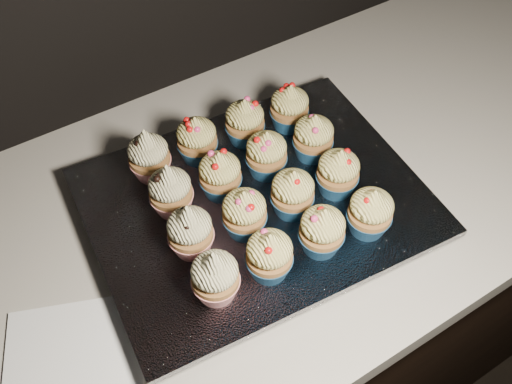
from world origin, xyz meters
TOP-DOWN VIEW (x-y plane):
  - cabinet at (0.00, 1.70)m, footprint 2.40×0.60m
  - worktop at (0.00, 1.70)m, footprint 2.44×0.64m
  - napkin at (-0.42, 1.59)m, footprint 0.22×0.22m
  - baking_tray at (-0.09, 1.67)m, footprint 0.47×0.38m
  - foil_lining at (-0.09, 1.67)m, footprint 0.51×0.42m
  - cupcake_0 at (-0.22, 1.56)m, footprint 0.06×0.06m
  - cupcake_1 at (-0.15, 1.55)m, footprint 0.06×0.06m
  - cupcake_2 at (-0.06, 1.55)m, footprint 0.06×0.06m
  - cupcake_3 at (0.01, 1.54)m, footprint 0.06×0.06m
  - cupcake_4 at (-0.21, 1.64)m, footprint 0.06×0.06m
  - cupcake_5 at (-0.14, 1.63)m, footprint 0.06×0.06m
  - cupcake_6 at (-0.06, 1.62)m, footprint 0.06×0.06m
  - cupcake_7 at (0.02, 1.62)m, footprint 0.06×0.06m
  - cupcake_8 at (-0.21, 1.72)m, footprint 0.06×0.06m
  - cupcake_9 at (-0.13, 1.71)m, footprint 0.06×0.06m
  - cupcake_10 at (-0.05, 1.70)m, footprint 0.06×0.06m
  - cupcake_11 at (0.03, 1.70)m, footprint 0.06×0.06m
  - cupcake_12 at (-0.20, 1.79)m, footprint 0.06×0.06m
  - cupcake_13 at (-0.13, 1.79)m, footprint 0.06×0.06m
  - cupcake_14 at (-0.04, 1.78)m, footprint 0.06×0.06m
  - cupcake_15 at (0.03, 1.77)m, footprint 0.06×0.06m

SIDE VIEW (x-z plane):
  - cabinet at x=0.00m, z-range 0.00..0.86m
  - worktop at x=0.00m, z-range 0.86..0.90m
  - napkin at x=-0.42m, z-range 0.90..0.90m
  - baking_tray at x=-0.09m, z-range 0.90..0.92m
  - foil_lining at x=-0.09m, z-range 0.92..0.93m
  - cupcake_1 at x=-0.15m, z-range 0.93..1.01m
  - cupcake_2 at x=-0.06m, z-range 0.93..1.01m
  - cupcake_3 at x=0.01m, z-range 0.93..1.01m
  - cupcake_5 at x=-0.14m, z-range 0.93..1.01m
  - cupcake_6 at x=-0.06m, z-range 0.93..1.01m
  - cupcake_7 at x=0.02m, z-range 0.93..1.01m
  - cupcake_9 at x=-0.13m, z-range 0.93..1.01m
  - cupcake_10 at x=-0.05m, z-range 0.93..1.01m
  - cupcake_11 at x=0.03m, z-range 0.93..1.01m
  - cupcake_13 at x=-0.13m, z-range 0.93..1.01m
  - cupcake_14 at x=-0.04m, z-range 0.93..1.01m
  - cupcake_15 at x=0.03m, z-range 0.93..1.01m
  - cupcake_0 at x=-0.22m, z-range 0.93..1.02m
  - cupcake_4 at x=-0.21m, z-range 0.93..1.02m
  - cupcake_8 at x=-0.21m, z-range 0.93..1.02m
  - cupcake_12 at x=-0.20m, z-range 0.93..1.02m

